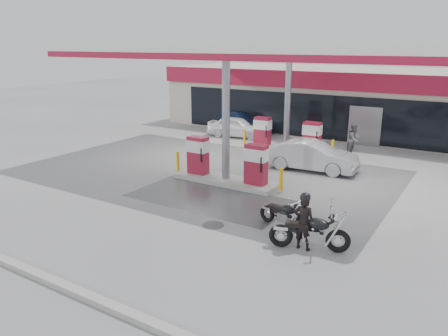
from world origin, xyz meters
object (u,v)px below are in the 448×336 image
at_px(hatchback_silver, 311,156).
at_px(pump_island_near, 226,166).
at_px(parked_motorcycle, 284,215).
at_px(parked_car_left, 243,121).
at_px(attendant, 354,139).
at_px(sedan_white, 237,127).
at_px(pump_island_far, 286,140).
at_px(biker_main, 304,223).
at_px(main_motorcycle, 311,233).

bearing_deg(hatchback_silver, pump_island_near, 142.89).
xyz_separation_m(parked_motorcycle, parked_car_left, (-8.88, 13.01, 0.25)).
relative_size(parked_motorcycle, attendant, 1.09).
height_order(sedan_white, parked_car_left, parked_car_left).
bearing_deg(hatchback_silver, pump_island_far, 39.85).
xyz_separation_m(pump_island_far, attendant, (3.16, 1.34, 0.13)).
bearing_deg(biker_main, sedan_white, -53.80).
xyz_separation_m(parked_motorcycle, sedan_white, (-8.29, 11.21, 0.19)).
bearing_deg(pump_island_near, main_motorcycle, -37.22).
height_order(pump_island_far, parked_motorcycle, pump_island_far).
bearing_deg(pump_island_near, parked_car_left, 116.03).
xyz_separation_m(biker_main, parked_car_left, (-9.94, 14.05, -0.12)).
relative_size(biker_main, parked_car_left, 0.34).
height_order(biker_main, attendant, attendant).
relative_size(pump_island_near, parked_car_left, 1.11).
bearing_deg(biker_main, parked_car_left, -55.89).
height_order(main_motorcycle, hatchback_silver, hatchback_silver).
height_order(pump_island_far, main_motorcycle, pump_island_far).
distance_m(main_motorcycle, biker_main, 0.34).
xyz_separation_m(parked_motorcycle, hatchback_silver, (-1.67, 6.61, 0.25)).
distance_m(sedan_white, hatchback_silver, 8.07).
height_order(parked_motorcycle, parked_car_left, parked_car_left).
bearing_deg(parked_car_left, main_motorcycle, -122.57).
bearing_deg(pump_island_near, attendant, 66.68).
height_order(pump_island_near, main_motorcycle, pump_island_near).
bearing_deg(attendant, biker_main, -155.88).
bearing_deg(pump_island_far, pump_island_near, -90.00).
bearing_deg(parked_car_left, sedan_white, -140.51).
relative_size(hatchback_silver, parked_car_left, 0.89).
bearing_deg(sedan_white, pump_island_far, -126.02).
relative_size(main_motorcycle, attendant, 1.29).
height_order(main_motorcycle, parked_car_left, parked_car_left).
xyz_separation_m(pump_island_far, hatchback_silver, (2.33, -2.40, -0.03)).
xyz_separation_m(parked_motorcycle, attendant, (-0.83, 10.34, 0.42)).
height_order(sedan_white, attendant, attendant).
bearing_deg(pump_island_far, main_motorcycle, -62.30).
bearing_deg(parked_motorcycle, pump_island_near, 157.14).
bearing_deg(pump_island_far, hatchback_silver, -45.90).
relative_size(attendant, parked_car_left, 0.36).
relative_size(pump_island_near, pump_island_far, 1.00).
bearing_deg(pump_island_far, biker_main, -63.31).
height_order(pump_island_near, attendant, pump_island_near).
distance_m(pump_island_far, biker_main, 11.25).
xyz_separation_m(pump_island_far, parked_car_left, (-4.88, 4.00, -0.04)).
height_order(biker_main, sedan_white, biker_main).
xyz_separation_m(pump_island_near, biker_main, (5.05, -4.05, 0.08)).
bearing_deg(main_motorcycle, pump_island_far, 98.76).
xyz_separation_m(pump_island_near, attendant, (3.16, 7.34, 0.13)).
distance_m(main_motorcycle, parked_motorcycle, 1.58).
distance_m(pump_island_far, sedan_white, 4.83).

